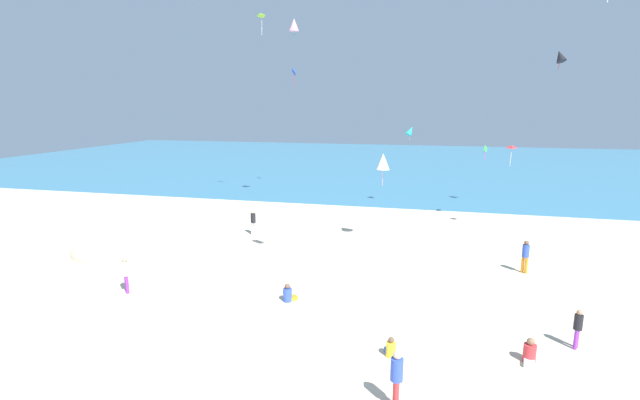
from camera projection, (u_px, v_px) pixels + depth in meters
The scene contains 20 objects.
ground_plane at pixel (335, 257), 24.63m from camera, with size 120.00×120.00×0.00m, color beige.
ocean_water at pixel (395, 162), 65.28m from camera, with size 120.00×60.00×0.05m, color teal.
dune_mound at pixel (136, 252), 25.43m from camera, with size 7.55×5.28×2.66m, color beige.
beach_chair_far_right at pixel (138, 256), 23.94m from camera, with size 0.76×0.76×0.61m.
person_0 at pixel (530, 354), 14.45m from camera, with size 0.46×0.71×0.83m.
person_2 at pixel (126, 272), 19.74m from camera, with size 0.46×0.46×1.63m.
person_3 at pixel (578, 326), 15.19m from camera, with size 0.38×0.38×1.41m.
person_4 at pixel (288, 295), 19.01m from camera, with size 0.66×0.68×0.78m.
person_5 at pixel (525, 254), 22.08m from camera, with size 0.46×0.46×1.66m.
person_6 at pixel (397, 375), 12.12m from camera, with size 0.39×0.39×1.71m.
person_7 at pixel (253, 221), 28.74m from camera, with size 0.44×0.44×1.59m.
person_8 at pixel (391, 349), 14.85m from camera, with size 0.46×0.60×0.68m.
kite_teal at pixel (410, 131), 35.28m from camera, with size 0.99×0.93×1.12m.
kite_lime at pixel (262, 15), 36.00m from camera, with size 0.71×0.61×1.74m.
kite_green at pixel (485, 150), 31.15m from camera, with size 0.30×0.46×1.05m.
kite_red at pixel (512, 147), 28.19m from camera, with size 0.54×0.40×1.34m.
kite_black at pixel (560, 56), 30.94m from camera, with size 1.08×1.13×1.35m.
kite_pink at pixel (294, 25), 34.04m from camera, with size 0.92×0.90×1.51m.
kite_blue at pixel (294, 72), 41.81m from camera, with size 0.50×0.64×1.72m.
kite_white at pixel (383, 162), 26.02m from camera, with size 0.85×0.90×1.92m.
Camera 1 is at (4.68, -13.01, 8.09)m, focal length 25.33 mm.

